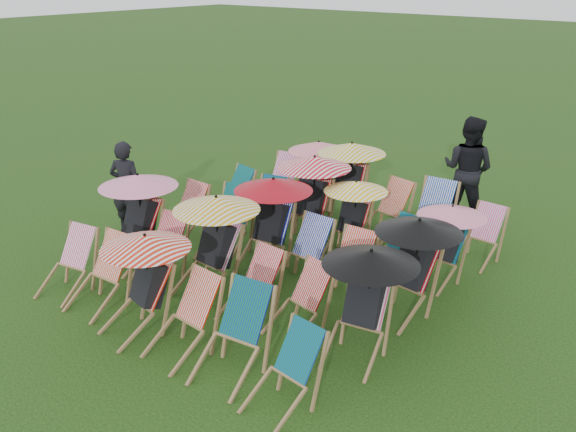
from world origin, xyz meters
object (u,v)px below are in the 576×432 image
Objects in this scene: deckchair_0 at (66,263)px; deckchair_29 at (480,236)px; deckchair_5 at (283,373)px; person_left at (127,188)px; person_rear at (468,169)px.

deckchair_0 is 6.07m from deckchair_29.
person_left reaches higher than deckchair_5.
person_rear is at bearing 104.51° from deckchair_5.
deckchair_5 is at bearing -11.35° from deckchair_0.
person_rear reaches higher than deckchair_5.
deckchair_29 is at bearing 95.64° from deckchair_5.
deckchair_5 is (3.93, -0.10, -0.01)m from deckchair_0.
person_rear reaches higher than deckchair_29.
person_rear reaches higher than deckchair_0.
person_left is 0.85× the size of person_rear.
deckchair_29 is 0.45× the size of person_rear.
deckchair_0 is 0.56× the size of person_left.
deckchair_5 is 4.62m from deckchair_29.
person_left is (-1.06, 1.91, 0.36)m from deckchair_0.
deckchair_0 is at bearing -128.33° from deckchair_29.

